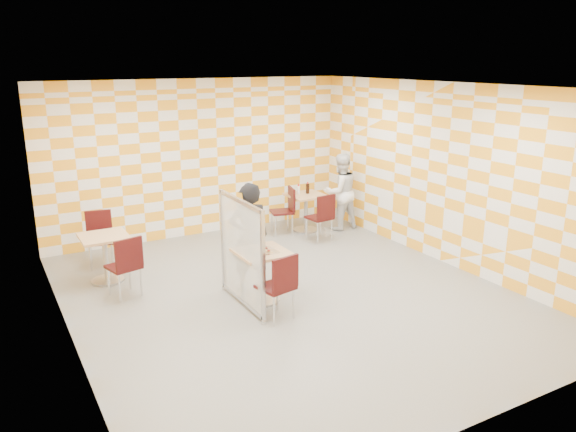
# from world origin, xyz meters

# --- Properties ---
(room_shell) EXTENTS (7.00, 7.00, 7.00)m
(room_shell) POSITION_xyz_m (0.00, 0.54, 1.50)
(room_shell) COLOR gray
(room_shell) RESTS_ON ground
(main_table) EXTENTS (0.70, 0.70, 0.75)m
(main_table) POSITION_xyz_m (-0.42, 0.03, 0.51)
(main_table) COLOR tan
(main_table) RESTS_ON ground
(second_table) EXTENTS (0.70, 0.70, 0.75)m
(second_table) POSITION_xyz_m (1.88, 2.64, 0.51)
(second_table) COLOR tan
(second_table) RESTS_ON ground
(empty_table) EXTENTS (0.70, 0.70, 0.75)m
(empty_table) POSITION_xyz_m (-2.20, 1.87, 0.51)
(empty_table) COLOR tan
(empty_table) RESTS_ON ground
(chair_main_front) EXTENTS (0.50, 0.51, 0.92)m
(chair_main_front) POSITION_xyz_m (-0.50, -0.66, 0.54)
(chair_main_front) COLOR #380B0B
(chair_main_front) RESTS_ON ground
(chair_second_front) EXTENTS (0.47, 0.47, 0.92)m
(chair_second_front) POSITION_xyz_m (1.78, 1.87, 0.54)
(chair_second_front) COLOR #380B0B
(chair_second_front) RESTS_ON ground
(chair_second_side) EXTENTS (0.52, 0.51, 0.92)m
(chair_second_side) POSITION_xyz_m (1.45, 2.66, 0.54)
(chair_second_side) COLOR #380B0B
(chair_second_side) RESTS_ON ground
(chair_empty_near) EXTENTS (0.51, 0.52, 0.92)m
(chair_empty_near) POSITION_xyz_m (-2.07, 1.08, 0.54)
(chair_empty_near) COLOR #380B0B
(chair_empty_near) RESTS_ON ground
(chair_empty_far) EXTENTS (0.50, 0.51, 0.92)m
(chair_empty_far) POSITION_xyz_m (-2.12, 2.65, 0.54)
(chair_empty_far) COLOR #380B0B
(chair_empty_far) RESTS_ON ground
(partition) EXTENTS (0.08, 1.38, 1.55)m
(partition) POSITION_xyz_m (-0.74, 0.01, 0.79)
(partition) COLOR white
(partition) RESTS_ON ground
(man_dark) EXTENTS (0.65, 0.48, 1.64)m
(man_dark) POSITION_xyz_m (-0.39, 0.50, 0.82)
(man_dark) COLOR black
(man_dark) RESTS_ON ground
(man_white) EXTENTS (0.76, 0.59, 1.55)m
(man_white) POSITION_xyz_m (2.55, 2.40, 0.77)
(man_white) COLOR white
(man_white) RESTS_ON ground
(pizza_on_foil) EXTENTS (0.40, 0.40, 0.04)m
(pizza_on_foil) POSITION_xyz_m (-0.42, 0.01, 0.77)
(pizza_on_foil) COLOR silver
(pizza_on_foil) RESTS_ON main_table
(sport_bottle) EXTENTS (0.06, 0.06, 0.20)m
(sport_bottle) POSITION_xyz_m (1.78, 2.75, 0.84)
(sport_bottle) COLOR white
(sport_bottle) RESTS_ON second_table
(soda_bottle) EXTENTS (0.07, 0.07, 0.23)m
(soda_bottle) POSITION_xyz_m (1.95, 2.69, 0.85)
(soda_bottle) COLOR black
(soda_bottle) RESTS_ON second_table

